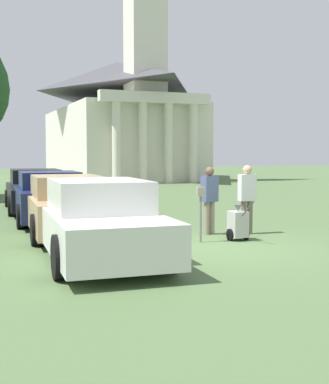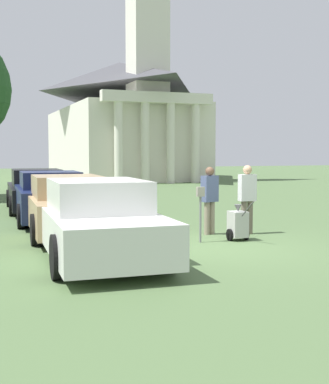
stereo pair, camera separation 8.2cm
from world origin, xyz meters
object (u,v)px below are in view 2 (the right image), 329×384
(person_supervisor, at_px, (247,195))
(church, at_px, (122,111))
(person_worker, at_px, (210,196))
(parked_car_navy, at_px, (50,198))
(parked_car_tan, at_px, (66,207))
(equipment_cart, at_px, (238,224))
(parked_car_white, at_px, (96,222))
(parking_meter, at_px, (200,204))
(parked_car_black, at_px, (36,192))

(person_supervisor, xyz_separation_m, church, (5.33, 29.75, 4.36))
(person_worker, bearing_deg, parked_car_navy, -68.11)
(parked_car_tan, relative_size, parked_car_navy, 1.05)
(parked_car_tan, bearing_deg, equipment_cart, -31.10)
(parked_car_white, height_order, person_worker, person_worker)
(church, bearing_deg, parked_car_navy, -110.68)
(person_worker, height_order, person_supervisor, person_supervisor)
(parking_meter, distance_m, person_supervisor, 1.77)
(parking_meter, bearing_deg, parked_car_tan, 138.48)
(parked_car_white, xyz_separation_m, person_supervisor, (4.25, 1.62, 0.28))
(equipment_cart, bearing_deg, parked_car_black, 114.66)
(parking_meter, xyz_separation_m, church, (6.94, 30.46, 4.46))
(parked_car_navy, distance_m, parked_car_black, 3.13)
(parked_car_tan, height_order, parked_car_black, parked_car_tan)
(parked_car_tan, relative_size, parked_car_black, 0.98)
(parking_meter, xyz_separation_m, equipment_cart, (0.94, -0.06, -0.51))
(parked_car_black, height_order, person_supervisor, person_supervisor)
(parking_meter, relative_size, person_supervisor, 0.73)
(parked_car_white, distance_m, person_worker, 3.88)
(parked_car_black, bearing_deg, parked_car_tan, -87.26)
(parked_car_black, xyz_separation_m, equipment_cart, (3.58, -8.26, -0.28))
(parked_car_navy, bearing_deg, person_supervisor, -42.96)
(person_worker, bearing_deg, equipment_cart, 84.00)
(parked_car_tan, relative_size, person_worker, 2.92)
(parked_car_black, relative_size, parking_meter, 3.98)
(parked_car_navy, bearing_deg, church, 72.05)
(parked_car_tan, bearing_deg, person_worker, -18.78)
(parked_car_black, distance_m, person_worker, 7.94)
(parked_car_white, height_order, parked_car_tan, parked_car_white)
(person_worker, distance_m, equipment_cart, 1.24)
(parked_car_white, xyz_separation_m, parking_meter, (2.64, 0.91, 0.18))
(parked_car_white, distance_m, parked_car_tan, 3.24)
(parked_car_navy, height_order, parked_car_black, parked_car_navy)
(parking_meter, bearing_deg, parked_car_black, 107.84)
(parked_car_navy, height_order, equipment_cart, parked_car_navy)
(parked_car_navy, xyz_separation_m, person_supervisor, (4.25, -4.36, 0.29))
(parked_car_navy, bearing_deg, parking_meter, -59.78)
(parked_car_navy, height_order, person_worker, person_worker)
(equipment_cart, bearing_deg, parked_car_navy, 126.12)
(parked_car_tan, bearing_deg, parked_car_navy, 92.73)
(parked_car_tan, relative_size, parking_meter, 3.89)
(parked_car_white, height_order, church, church)
(person_supervisor, distance_m, equipment_cart, 1.19)
(parked_car_navy, relative_size, church, 0.19)
(equipment_cart, bearing_deg, church, 80.12)
(equipment_cart, distance_m, church, 31.50)
(person_supervisor, bearing_deg, equipment_cart, 50.91)
(parking_meter, bearing_deg, equipment_cart, -3.60)
(person_worker, bearing_deg, parking_meter, 37.24)
(parked_car_tan, relative_size, person_supervisor, 2.86)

